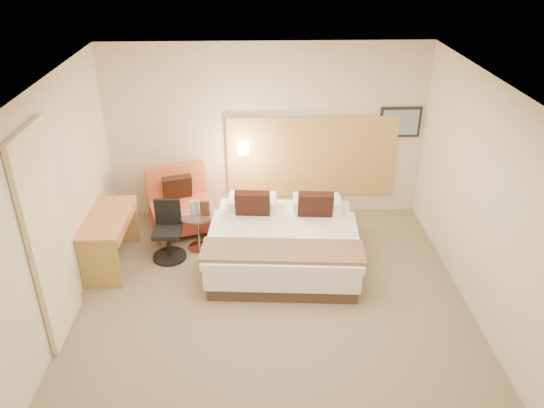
{
  "coord_description": "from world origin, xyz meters",
  "views": [
    {
      "loc": [
        -0.17,
        -5.07,
        4.12
      ],
      "look_at": [
        0.02,
        0.61,
        1.12
      ],
      "focal_mm": 35.0,
      "sensor_mm": 36.0,
      "label": 1
    }
  ],
  "objects_px": {
    "bed": "(283,241)",
    "desk": "(110,226)",
    "desk_chair": "(168,235)",
    "lounge_chair": "(181,206)",
    "side_table": "(198,230)"
  },
  "relations": [
    {
      "from": "bed",
      "to": "desk",
      "type": "relative_size",
      "value": 1.74
    },
    {
      "from": "desk_chair",
      "to": "lounge_chair",
      "type": "bearing_deg",
      "value": 84.66
    },
    {
      "from": "bed",
      "to": "side_table",
      "type": "xyz_separation_m",
      "value": [
        -1.18,
        0.36,
        -0.01
      ]
    },
    {
      "from": "desk",
      "to": "desk_chair",
      "type": "xyz_separation_m",
      "value": [
        0.73,
        0.15,
        -0.25
      ]
    },
    {
      "from": "lounge_chair",
      "to": "desk_chair",
      "type": "relative_size",
      "value": 1.32
    },
    {
      "from": "bed",
      "to": "desk_chair",
      "type": "xyz_separation_m",
      "value": [
        -1.58,
        0.16,
        0.03
      ]
    },
    {
      "from": "side_table",
      "to": "desk_chair",
      "type": "bearing_deg",
      "value": -152.98
    },
    {
      "from": "side_table",
      "to": "bed",
      "type": "bearing_deg",
      "value": -17.0
    },
    {
      "from": "lounge_chair",
      "to": "side_table",
      "type": "xyz_separation_m",
      "value": [
        0.32,
        -0.6,
        -0.07
      ]
    },
    {
      "from": "desk",
      "to": "desk_chair",
      "type": "distance_m",
      "value": 0.79
    },
    {
      "from": "lounge_chair",
      "to": "desk",
      "type": "bearing_deg",
      "value": -130.14
    },
    {
      "from": "desk",
      "to": "bed",
      "type": "bearing_deg",
      "value": -0.19
    },
    {
      "from": "lounge_chair",
      "to": "side_table",
      "type": "bearing_deg",
      "value": -62.05
    },
    {
      "from": "desk",
      "to": "lounge_chair",
      "type": "bearing_deg",
      "value": 49.86
    },
    {
      "from": "lounge_chair",
      "to": "desk_chair",
      "type": "height_order",
      "value": "lounge_chair"
    }
  ]
}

